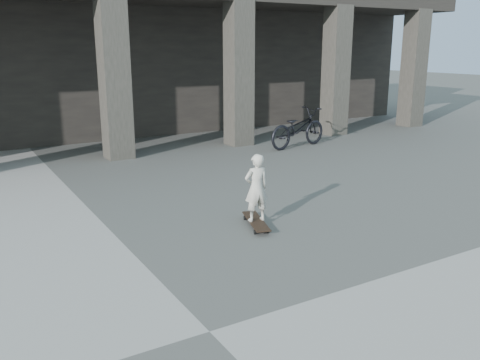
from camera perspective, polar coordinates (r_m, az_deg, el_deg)
ground at (r=5.34m, az=-3.45°, el=-16.63°), size 90.00×90.00×0.00m
colonnade at (r=17.95m, az=-24.91°, el=14.29°), size 28.00×8.82×6.00m
longboard at (r=8.10m, az=1.81°, el=-4.70°), size 0.52×1.00×0.10m
child at (r=7.93m, az=1.84°, el=-0.88°), size 0.42×0.30×1.08m
bicycle at (r=14.45m, az=6.52°, el=5.82°), size 2.18×1.09×1.09m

